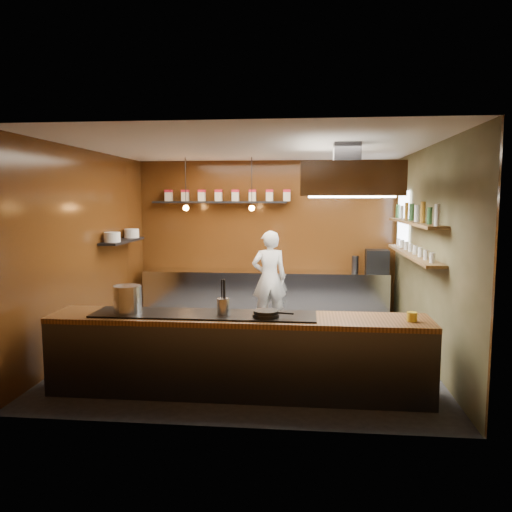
# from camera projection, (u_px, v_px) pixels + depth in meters

# --- Properties ---
(floor) EXTENTS (5.00, 5.00, 0.00)m
(floor) POSITION_uv_depth(u_px,v_px,m) (253.00, 351.00, 7.45)
(floor) COLOR black
(floor) RESTS_ON ground
(back_wall) EXTENTS (5.00, 0.00, 5.00)m
(back_wall) POSITION_uv_depth(u_px,v_px,m) (266.00, 238.00, 9.75)
(back_wall) COLOR #3B1F0A
(back_wall) RESTS_ON ground
(left_wall) EXTENTS (0.00, 5.00, 5.00)m
(left_wall) POSITION_uv_depth(u_px,v_px,m) (88.00, 250.00, 7.53)
(left_wall) COLOR #3B1F0A
(left_wall) RESTS_ON ground
(right_wall) EXTENTS (0.00, 5.00, 5.00)m
(right_wall) POSITION_uv_depth(u_px,v_px,m) (429.00, 253.00, 7.03)
(right_wall) COLOR #404125
(right_wall) RESTS_ON ground
(ceiling) EXTENTS (5.00, 5.00, 0.00)m
(ceiling) POSITION_uv_depth(u_px,v_px,m) (253.00, 147.00, 7.10)
(ceiling) COLOR silver
(ceiling) RESTS_ON back_wall
(window_pane) EXTENTS (0.00, 1.00, 1.00)m
(window_pane) POSITION_uv_depth(u_px,v_px,m) (403.00, 220.00, 8.67)
(window_pane) COLOR white
(window_pane) RESTS_ON right_wall
(prep_counter) EXTENTS (4.60, 0.65, 0.90)m
(prep_counter) POSITION_uv_depth(u_px,v_px,m) (265.00, 294.00, 9.54)
(prep_counter) COLOR silver
(prep_counter) RESTS_ON floor
(pass_counter) EXTENTS (4.40, 0.72, 0.94)m
(pass_counter) POSITION_uv_depth(u_px,v_px,m) (238.00, 354.00, 5.81)
(pass_counter) COLOR #38383D
(pass_counter) RESTS_ON floor
(tin_shelf) EXTENTS (2.60, 0.26, 0.04)m
(tin_shelf) POSITION_uv_depth(u_px,v_px,m) (219.00, 202.00, 9.62)
(tin_shelf) COLOR black
(tin_shelf) RESTS_ON back_wall
(plate_shelf) EXTENTS (0.30, 1.40, 0.04)m
(plate_shelf) POSITION_uv_depth(u_px,v_px,m) (123.00, 241.00, 8.49)
(plate_shelf) COLOR black
(plate_shelf) RESTS_ON left_wall
(bottle_shelf_upper) EXTENTS (0.26, 2.80, 0.04)m
(bottle_shelf_upper) POSITION_uv_depth(u_px,v_px,m) (414.00, 223.00, 7.29)
(bottle_shelf_upper) COLOR brown
(bottle_shelf_upper) RESTS_ON right_wall
(bottle_shelf_lower) EXTENTS (0.26, 2.80, 0.04)m
(bottle_shelf_lower) POSITION_uv_depth(u_px,v_px,m) (413.00, 254.00, 7.34)
(bottle_shelf_lower) COLOR brown
(bottle_shelf_lower) RESTS_ON right_wall
(extractor_hood) EXTENTS (1.20, 2.00, 0.72)m
(extractor_hood) POSITION_uv_depth(u_px,v_px,m) (346.00, 181.00, 6.64)
(extractor_hood) COLOR #38383D
(extractor_hood) RESTS_ON ceiling
(pendant_left) EXTENTS (0.10, 0.10, 0.95)m
(pendant_left) POSITION_uv_depth(u_px,v_px,m) (186.00, 205.00, 9.02)
(pendant_left) COLOR black
(pendant_left) RESTS_ON ceiling
(pendant_right) EXTENTS (0.10, 0.10, 0.95)m
(pendant_right) POSITION_uv_depth(u_px,v_px,m) (252.00, 205.00, 8.90)
(pendant_right) COLOR black
(pendant_right) RESTS_ON ceiling
(storage_tins) EXTENTS (2.43, 0.13, 0.22)m
(storage_tins) POSITION_uv_depth(u_px,v_px,m) (227.00, 195.00, 9.59)
(storage_tins) COLOR beige
(storage_tins) RESTS_ON tin_shelf
(plate_stacks) EXTENTS (0.26, 1.16, 0.16)m
(plate_stacks) POSITION_uv_depth(u_px,v_px,m) (122.00, 235.00, 8.48)
(plate_stacks) COLOR silver
(plate_stacks) RESTS_ON plate_shelf
(bottles) EXTENTS (0.06, 2.66, 0.24)m
(bottles) POSITION_uv_depth(u_px,v_px,m) (414.00, 213.00, 7.28)
(bottles) COLOR silver
(bottles) RESTS_ON bottle_shelf_upper
(wine_glasses) EXTENTS (0.07, 2.37, 0.13)m
(wine_glasses) POSITION_uv_depth(u_px,v_px,m) (413.00, 249.00, 7.34)
(wine_glasses) COLOR silver
(wine_glasses) RESTS_ON bottle_shelf_lower
(stockpot_large) EXTENTS (0.42, 0.42, 0.32)m
(stockpot_large) POSITION_uv_depth(u_px,v_px,m) (128.00, 299.00, 5.84)
(stockpot_large) COLOR silver
(stockpot_large) RESTS_ON pass_counter
(stockpot_small) EXTENTS (0.31, 0.31, 0.28)m
(stockpot_small) POSITION_uv_depth(u_px,v_px,m) (128.00, 300.00, 5.86)
(stockpot_small) COLOR #B6B9BD
(stockpot_small) RESTS_ON pass_counter
(utensil_crock) EXTENTS (0.16, 0.16, 0.19)m
(utensil_crock) POSITION_uv_depth(u_px,v_px,m) (223.00, 306.00, 5.75)
(utensil_crock) COLOR silver
(utensil_crock) RESTS_ON pass_counter
(frying_pan) EXTENTS (0.47, 0.30, 0.08)m
(frying_pan) POSITION_uv_depth(u_px,v_px,m) (266.00, 314.00, 5.62)
(frying_pan) COLOR black
(frying_pan) RESTS_ON pass_counter
(butter_jar) EXTENTS (0.14, 0.14, 0.10)m
(butter_jar) POSITION_uv_depth(u_px,v_px,m) (412.00, 317.00, 5.51)
(butter_jar) COLOR yellow
(butter_jar) RESTS_ON pass_counter
(espresso_machine) EXTENTS (0.43, 0.41, 0.42)m
(espresso_machine) POSITION_uv_depth(u_px,v_px,m) (377.00, 261.00, 9.32)
(espresso_machine) COLOR black
(espresso_machine) RESTS_ON prep_counter
(chef) EXTENTS (0.70, 0.54, 1.71)m
(chef) POSITION_uv_depth(u_px,v_px,m) (269.00, 278.00, 8.89)
(chef) COLOR white
(chef) RESTS_ON floor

